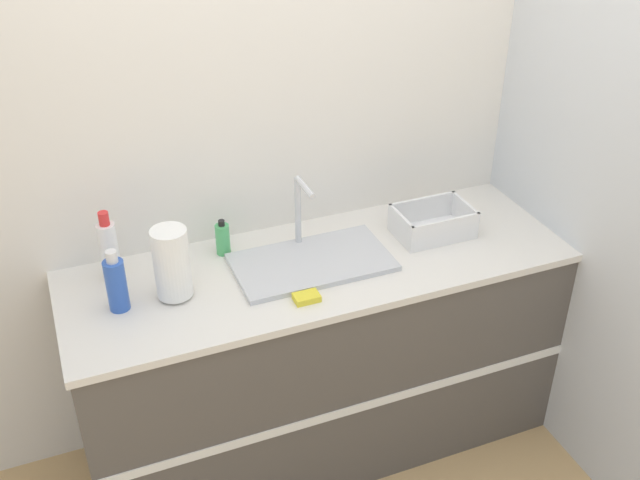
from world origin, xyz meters
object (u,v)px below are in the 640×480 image
Objects in this scene: bottle_white_spray at (109,250)px; bottle_blue at (116,284)px; soap_dispenser at (223,239)px; paper_towel_roll at (172,264)px; sink at (311,259)px; dish_rack at (433,225)px.

bottle_white_spray is 1.19× the size of bottle_blue.
bottle_blue is 1.61× the size of soap_dispenser.
bottle_white_spray is 0.19m from bottle_blue.
paper_towel_roll is at bearing -0.25° from bottle_blue.
sink is 0.73m from bottle_white_spray.
soap_dispenser is (-0.28, 0.19, 0.04)m from sink.
dish_rack is 1.29× the size of bottle_blue.
sink reaches higher than soap_dispenser.
sink is 0.53m from paper_towel_roll.
soap_dispenser reaches higher than dish_rack.
paper_towel_roll is at bearing -46.00° from bottle_white_spray.
bottle_white_spray reaches higher than soap_dispenser.
sink reaches higher than paper_towel_roll.
dish_rack is at bearing -11.94° from soap_dispenser.
bottle_white_spray is 1.91× the size of soap_dispenser.
bottle_blue is (-0.19, 0.00, -0.03)m from paper_towel_roll.
paper_towel_roll reaches higher than soap_dispenser.
bottle_white_spray is 0.42m from soap_dispenser.
paper_towel_roll is 0.32m from soap_dispenser.
dish_rack is 1.24m from bottle_blue.
soap_dispenser is (0.23, 0.21, -0.07)m from paper_towel_roll.
bottle_white_spray is at bearing 134.00° from paper_towel_roll.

